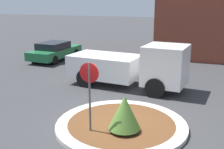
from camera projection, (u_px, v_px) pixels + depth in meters
The scene contains 6 objects.
ground_plane at pixel (121, 127), 9.69m from camera, with size 120.00×120.00×0.00m, color #38383A.
traffic_island at pixel (121, 125), 9.68m from camera, with size 4.51×4.51×0.14m.
stop_sign at pixel (89, 86), 8.72m from camera, with size 0.64×0.07×2.41m.
island_shrub at pixel (125, 112), 8.89m from camera, with size 1.04×1.04×1.19m.
utility_truck at pixel (131, 66), 13.73m from camera, with size 5.98×2.61×2.23m.
parked_sedan_green at pixel (55, 51), 20.17m from camera, with size 2.06×4.59×1.31m.
Camera 1 is at (2.73, -8.47, 4.26)m, focal length 45.00 mm.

